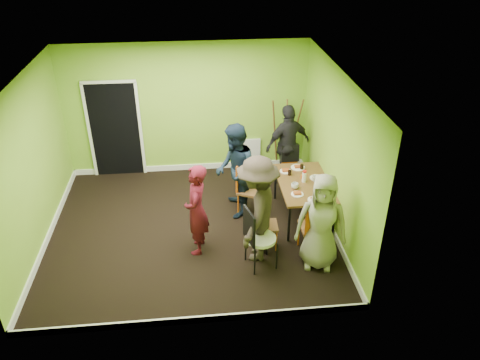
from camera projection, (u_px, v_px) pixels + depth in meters
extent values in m
plane|color=black|center=(192.00, 229.00, 8.43)|extent=(5.00, 5.00, 0.00)
cube|color=#7EB12D|center=(187.00, 110.00, 9.66)|extent=(5.00, 0.04, 2.80)
cube|color=#7EB12D|center=(189.00, 244.00, 5.79)|extent=(5.00, 0.04, 2.80)
cube|color=#7EB12D|center=(31.00, 167.00, 7.50)|extent=(0.04, 4.50, 2.80)
cube|color=#7EB12D|center=(335.00, 153.00, 7.95)|extent=(0.04, 4.50, 2.80)
cube|color=white|center=(182.00, 77.00, 7.02)|extent=(5.00, 4.50, 0.04)
cube|color=black|center=(115.00, 130.00, 9.69)|extent=(1.00, 0.05, 2.04)
cube|color=white|center=(249.00, 151.00, 10.25)|extent=(0.50, 0.04, 0.55)
cylinder|color=black|center=(289.00, 224.00, 7.94)|extent=(0.04, 0.04, 0.71)
cylinder|color=black|center=(334.00, 221.00, 8.01)|extent=(0.04, 0.04, 0.71)
cylinder|color=black|center=(275.00, 183.00, 9.13)|extent=(0.04, 0.04, 0.71)
cylinder|color=black|center=(315.00, 181.00, 9.20)|extent=(0.04, 0.04, 0.71)
cube|color=brown|center=(304.00, 183.00, 8.38)|extent=(0.90, 1.50, 0.04)
cylinder|color=#DB5E14|center=(244.00, 195.00, 8.97)|extent=(0.03, 0.03, 0.48)
cylinder|color=#DB5E14|center=(238.00, 205.00, 8.67)|extent=(0.03, 0.03, 0.48)
cylinder|color=#DB5E14|center=(262.00, 198.00, 8.87)|extent=(0.03, 0.03, 0.48)
cylinder|color=#DB5E14|center=(257.00, 208.00, 8.57)|extent=(0.03, 0.03, 0.48)
cube|color=brown|center=(251.00, 190.00, 8.65)|extent=(0.57, 0.57, 0.04)
cube|color=#DB5E14|center=(240.00, 175.00, 8.56)|extent=(0.20, 0.38, 0.53)
cylinder|color=#DB5E14|center=(256.00, 230.00, 8.04)|extent=(0.02, 0.02, 0.41)
cylinder|color=#DB5E14|center=(258.00, 241.00, 7.77)|extent=(0.02, 0.02, 0.41)
cylinder|color=#DB5E14|center=(274.00, 230.00, 8.05)|extent=(0.02, 0.02, 0.41)
cylinder|color=#DB5E14|center=(276.00, 241.00, 7.78)|extent=(0.02, 0.02, 0.41)
cube|color=brown|center=(266.00, 225.00, 7.80)|extent=(0.38, 0.38, 0.04)
cube|color=#DB5E14|center=(256.00, 213.00, 7.67)|extent=(0.04, 0.35, 0.46)
cylinder|color=#DB5E14|center=(296.00, 176.00, 9.70)|extent=(0.02, 0.02, 0.39)
cylinder|color=#DB5E14|center=(282.00, 177.00, 9.66)|extent=(0.02, 0.02, 0.39)
cylinder|color=#DB5E14|center=(299.00, 183.00, 9.45)|extent=(0.02, 0.02, 0.39)
cylinder|color=#DB5E14|center=(285.00, 184.00, 9.41)|extent=(0.02, 0.02, 0.39)
cube|color=brown|center=(291.00, 171.00, 9.46)|extent=(0.36, 0.36, 0.03)
cube|color=#DB5E14|center=(290.00, 157.00, 9.48)|extent=(0.33, 0.04, 0.44)
cylinder|color=#DB5E14|center=(304.00, 247.00, 7.57)|extent=(0.03, 0.03, 0.49)
cylinder|color=#DB5E14|center=(327.00, 245.00, 7.61)|extent=(0.03, 0.03, 0.49)
cylinder|color=#DB5E14|center=(299.00, 233.00, 7.89)|extent=(0.03, 0.03, 0.49)
cylinder|color=#DB5E14|center=(320.00, 232.00, 7.93)|extent=(0.03, 0.03, 0.49)
cube|color=brown|center=(314.00, 227.00, 7.63)|extent=(0.45, 0.45, 0.04)
cube|color=#DB5E14|center=(319.00, 219.00, 7.30)|extent=(0.42, 0.04, 0.55)
cylinder|color=black|center=(246.00, 248.00, 7.55)|extent=(0.03, 0.03, 0.50)
cylinder|color=black|center=(255.00, 262.00, 7.25)|extent=(0.03, 0.03, 0.50)
cylinder|color=black|center=(267.00, 242.00, 7.67)|extent=(0.03, 0.03, 0.50)
cylinder|color=black|center=(277.00, 256.00, 7.37)|extent=(0.03, 0.03, 0.50)
cylinder|color=white|center=(261.00, 239.00, 7.33)|extent=(0.47, 0.47, 0.06)
cube|color=black|center=(249.00, 227.00, 7.12)|extent=(0.14, 0.42, 0.56)
cylinder|color=brown|center=(275.00, 134.00, 9.98)|extent=(0.24, 0.39, 1.66)
cylinder|color=brown|center=(295.00, 133.00, 10.02)|extent=(0.24, 0.39, 1.66)
cylinder|color=brown|center=(287.00, 139.00, 9.79)|extent=(0.03, 0.38, 1.62)
cube|color=brown|center=(285.00, 137.00, 9.98)|extent=(0.45, 0.04, 0.04)
cylinder|color=white|center=(286.00, 171.00, 8.71)|extent=(0.22, 0.22, 0.01)
cylinder|color=white|center=(297.00, 194.00, 8.01)|extent=(0.22, 0.22, 0.01)
cylinder|color=white|center=(298.00, 168.00, 8.84)|extent=(0.27, 0.27, 0.01)
cylinder|color=white|center=(315.00, 200.00, 7.86)|extent=(0.24, 0.24, 0.01)
cylinder|color=white|center=(316.00, 178.00, 8.50)|extent=(0.25, 0.25, 0.01)
cylinder|color=white|center=(323.00, 185.00, 8.27)|extent=(0.22, 0.22, 0.01)
cylinder|color=white|center=(304.00, 177.00, 8.34)|extent=(0.08, 0.08, 0.20)
cylinder|color=#163FAB|center=(319.00, 186.00, 8.07)|extent=(0.07, 0.07, 0.19)
cylinder|color=#DB5E14|center=(302.00, 177.00, 8.47)|extent=(0.04, 0.04, 0.07)
cylinder|color=black|center=(290.00, 173.00, 8.58)|extent=(0.07, 0.07, 0.09)
cylinder|color=black|center=(302.00, 167.00, 8.76)|extent=(0.07, 0.07, 0.10)
cylinder|color=black|center=(317.00, 195.00, 7.93)|extent=(0.06, 0.06, 0.09)
imported|color=white|center=(295.00, 186.00, 8.17)|extent=(0.13, 0.13, 0.10)
imported|color=white|center=(315.00, 179.00, 8.39)|extent=(0.11, 0.11, 0.10)
imported|color=#4F0D1A|center=(197.00, 210.00, 7.53)|extent=(0.45, 0.62, 1.59)
imported|color=#121F2F|center=(235.00, 171.00, 8.45)|extent=(0.68, 0.87, 1.77)
imported|color=#2F271F|center=(257.00, 210.00, 7.33)|extent=(1.05, 1.33, 1.81)
imported|color=black|center=(288.00, 145.00, 9.49)|extent=(1.08, 0.74, 1.69)
imported|color=gray|center=(321.00, 222.00, 7.19)|extent=(0.90, 0.70, 1.63)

